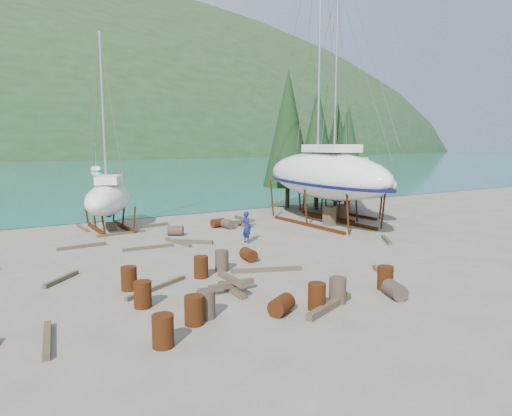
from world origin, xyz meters
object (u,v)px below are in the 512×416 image
small_sailboat_shore (108,198)px  worker (247,227)px  large_sailboat_near (324,175)px  large_sailboat_far (339,180)px

small_sailboat_shore → worker: bearing=-31.9°
large_sailboat_near → worker: (-7.39, -2.39, -2.47)m
large_sailboat_far → worker: 11.51m
large_sailboat_far → small_sailboat_shore: bearing=165.0°
large_sailboat_near → small_sailboat_shore: 14.01m
large_sailboat_near → worker: large_sailboat_near is taller
large_sailboat_near → small_sailboat_shore: large_sailboat_near is taller
large_sailboat_near → worker: size_ratio=11.96×
large_sailboat_far → worker: bearing=-159.3°
large_sailboat_near → large_sailboat_far: large_sailboat_near is taller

